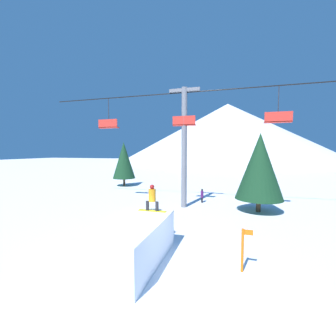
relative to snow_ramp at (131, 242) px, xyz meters
The scene contains 9 objects.
ground_plane 1.41m from the snow_ramp, ahead, with size 220.00×220.00×0.00m, color white.
mountain_ridge 84.06m from the snow_ramp, 89.23° to the left, with size 83.79×83.79×22.66m.
snow_ramp is the anchor object (origin of this frame).
snowboarder 2.33m from the snow_ramp, 82.42° to the left, with size 1.38×0.34×1.28m.
chairlift 10.59m from the snow_ramp, 89.39° to the left, with size 23.72×0.44×9.48m.
pine_tree_near 11.52m from the snow_ramp, 59.26° to the left, with size 3.43×3.43×5.85m.
pine_tree_far 20.64m from the snow_ramp, 118.28° to the left, with size 2.88×2.88×5.67m.
trail_marker 4.35m from the snow_ramp, ahead, with size 0.41×0.10×1.66m.
distant_skier 11.48m from the snow_ramp, 83.49° to the left, with size 0.24×0.24×1.23m.
Camera 1 is at (2.81, -8.20, 4.55)m, focal length 24.00 mm.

